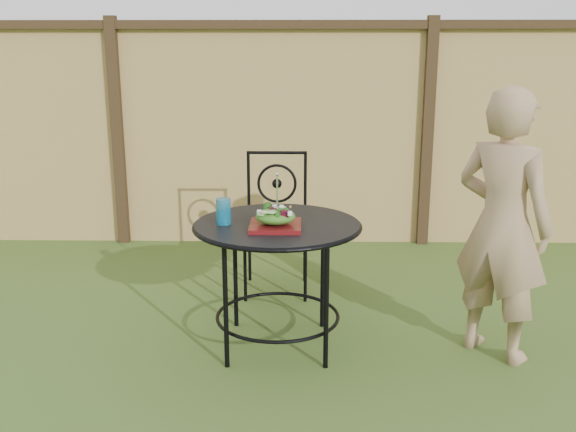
% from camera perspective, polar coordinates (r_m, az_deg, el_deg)
% --- Properties ---
extents(ground, '(60.00, 60.00, 0.00)m').
position_cam_1_polar(ground, '(3.62, -2.77, -12.33)').
color(ground, '#284D18').
rests_on(ground, ground).
extents(fence, '(8.00, 0.12, 1.90)m').
position_cam_1_polar(fence, '(5.46, -1.42, 7.36)').
color(fence, '#D9B66B').
rests_on(fence, ground).
extents(patio_table, '(0.92, 0.92, 0.72)m').
position_cam_1_polar(patio_table, '(3.52, -0.95, -2.79)').
color(patio_table, black).
rests_on(patio_table, ground).
extents(patio_chair, '(0.46, 0.46, 0.95)m').
position_cam_1_polar(patio_chair, '(4.42, -1.05, -0.25)').
color(patio_chair, black).
rests_on(patio_chair, ground).
extents(diner, '(0.63, 0.63, 1.47)m').
position_cam_1_polar(diner, '(3.58, 18.52, -0.82)').
color(diner, '#9F7D5B').
rests_on(diner, ground).
extents(salad_plate, '(0.27, 0.27, 0.02)m').
position_cam_1_polar(salad_plate, '(3.38, -1.13, -0.88)').
color(salad_plate, '#3F0C09').
rests_on(salad_plate, patio_table).
extents(salad, '(0.21, 0.21, 0.08)m').
position_cam_1_polar(salad, '(3.37, -1.13, -0.03)').
color(salad, '#235614').
rests_on(salad, salad_plate).
extents(fork, '(0.01, 0.01, 0.18)m').
position_cam_1_polar(fork, '(3.34, -0.97, 2.13)').
color(fork, silver).
rests_on(fork, salad).
extents(drinking_glass, '(0.08, 0.08, 0.14)m').
position_cam_1_polar(drinking_glass, '(3.46, -5.75, 0.41)').
color(drinking_glass, '#0C648B').
rests_on(drinking_glass, patio_table).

